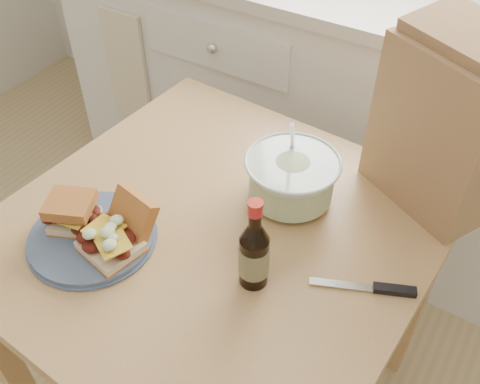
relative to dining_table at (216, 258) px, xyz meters
The scene contains 9 objects.
cabinet_run 0.97m from the dining_table, 86.23° to the left, with size 2.50×0.64×0.94m.
dining_table is the anchor object (origin of this frame).
plate 0.29m from the dining_table, 139.03° to the right, with size 0.26×0.26×0.02m, color #4A5A77.
sandwich_left 0.34m from the dining_table, 146.04° to the right, with size 0.12×0.12×0.07m.
sandwich_right 0.26m from the dining_table, 129.24° to the right, with size 0.13×0.17×0.10m.
coleslaw_bowl 0.25m from the dining_table, 59.33° to the left, with size 0.21×0.21×0.21m.
beer_bottle 0.25m from the dining_table, 28.88° to the right, with size 0.06×0.06×0.21m.
knife 0.39m from the dining_table, ahead, with size 0.20×0.10×0.01m.
paper_bag 0.58m from the dining_table, 44.40° to the left, with size 0.28×0.18×0.37m, color #9C754B.
Camera 1 is at (0.41, 0.10, 1.59)m, focal length 40.00 mm.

